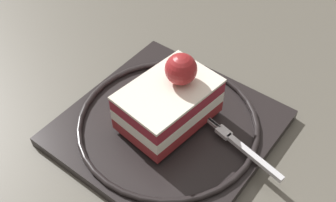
# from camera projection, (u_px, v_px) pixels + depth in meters

# --- Properties ---
(ground_plane) EXTENTS (2.40, 2.40, 0.00)m
(ground_plane) POSITION_uv_depth(u_px,v_px,m) (191.00, 127.00, 0.45)
(ground_plane) COLOR #575349
(dessert_plate) EXTENTS (0.25, 0.25, 0.02)m
(dessert_plate) POSITION_uv_depth(u_px,v_px,m) (168.00, 126.00, 0.44)
(dessert_plate) COLOR black
(dessert_plate) RESTS_ON ground_plane
(cake_slice) EXTENTS (0.12, 0.10, 0.08)m
(cake_slice) POSITION_uv_depth(u_px,v_px,m) (170.00, 100.00, 0.42)
(cake_slice) COLOR maroon
(cake_slice) RESTS_ON dessert_plate
(fork) EXTENTS (0.06, 0.11, 0.00)m
(fork) POSITION_uv_depth(u_px,v_px,m) (234.00, 141.00, 0.41)
(fork) COLOR silver
(fork) RESTS_ON dessert_plate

